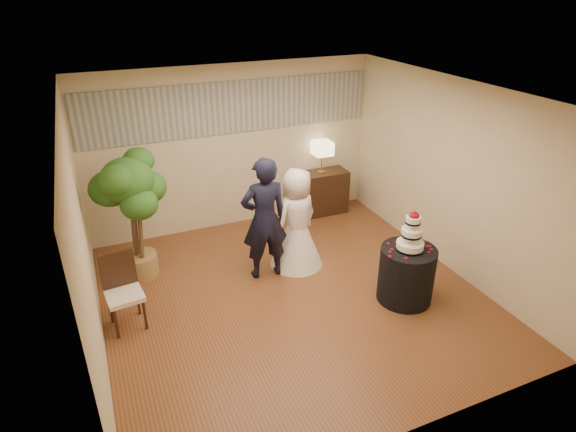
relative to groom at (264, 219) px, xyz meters
name	(u,v)px	position (x,y,z in m)	size (l,w,h in m)	color
floor	(293,296)	(0.15, -0.68, -0.92)	(5.00, 5.00, 0.00)	brown
ceiling	(294,95)	(0.15, -0.68, 1.88)	(5.00, 5.00, 0.00)	white
wall_back	(234,148)	(0.15, 1.82, 0.48)	(5.00, 0.06, 2.80)	beige
wall_front	(413,321)	(0.15, -3.18, 0.48)	(5.00, 0.06, 2.80)	beige
wall_left	(83,244)	(-2.35, -0.68, 0.48)	(0.06, 5.00, 2.80)	beige
wall_right	(450,177)	(2.65, -0.68, 0.48)	(0.06, 5.00, 2.80)	beige
mural_border	(232,108)	(0.15, 1.80, 1.18)	(4.90, 0.02, 0.85)	gray
groom	(264,219)	(0.00, 0.00, 0.00)	(0.67, 0.44, 1.85)	black
bride	(297,218)	(0.55, 0.09, -0.14)	(0.82, 0.82, 1.56)	white
cake_table	(406,274)	(1.54, -1.33, -0.53)	(0.75, 0.75, 0.78)	black
wedding_cake	(412,230)	(1.54, -1.33, 0.14)	(0.37, 0.37, 0.57)	white
console	(321,193)	(1.71, 1.57, -0.52)	(0.98, 0.43, 0.81)	black
table_lamp	(322,157)	(1.71, 1.57, 0.18)	(0.32, 0.32, 0.58)	#D5B78C
ficus_tree	(133,216)	(-1.71, 0.74, 0.04)	(0.92, 0.92, 1.93)	#2B5E1D
side_chair	(124,293)	(-2.03, -0.43, -0.43)	(0.45, 0.47, 0.99)	black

